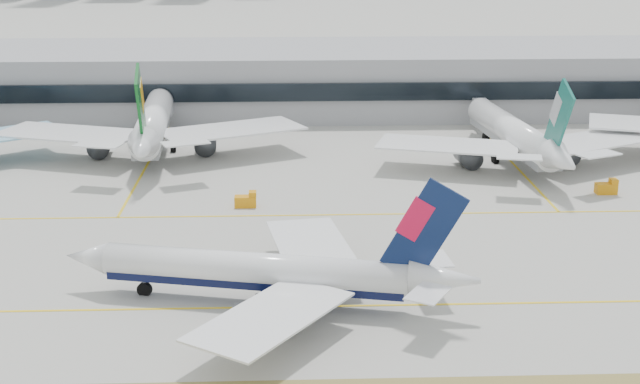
{
  "coord_description": "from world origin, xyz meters",
  "views": [
    {
      "loc": [
        -8.53,
        -104.04,
        44.76
      ],
      "look_at": [
        -3.78,
        18.0,
        7.5
      ],
      "focal_mm": 50.0,
      "sensor_mm": 36.0,
      "label": 1
    }
  ],
  "objects_px": {
    "widebody_eva": "(153,125)",
    "terminal": "(320,78)",
    "widebody_cathay": "(516,136)",
    "taxiing_airliner": "(269,273)"
  },
  "relations": [
    {
      "from": "widebody_eva",
      "to": "terminal",
      "type": "distance_m",
      "value": 56.5
    },
    {
      "from": "widebody_cathay",
      "to": "terminal",
      "type": "relative_size",
      "value": 0.2
    },
    {
      "from": "widebody_cathay",
      "to": "terminal",
      "type": "distance_m",
      "value": 65.17
    },
    {
      "from": "taxiing_airliner",
      "to": "terminal",
      "type": "distance_m",
      "value": 119.55
    },
    {
      "from": "taxiing_airliner",
      "to": "widebody_eva",
      "type": "bearing_deg",
      "value": -59.0
    },
    {
      "from": "taxiing_airliner",
      "to": "widebody_eva",
      "type": "relative_size",
      "value": 0.83
    },
    {
      "from": "widebody_eva",
      "to": "terminal",
      "type": "bearing_deg",
      "value": -41.99
    },
    {
      "from": "taxiing_airliner",
      "to": "terminal",
      "type": "bearing_deg",
      "value": -82.21
    },
    {
      "from": "taxiing_airliner",
      "to": "widebody_eva",
      "type": "height_order",
      "value": "widebody_eva"
    },
    {
      "from": "widebody_eva",
      "to": "taxiing_airliner",
      "type": "bearing_deg",
      "value": -165.5
    }
  ]
}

